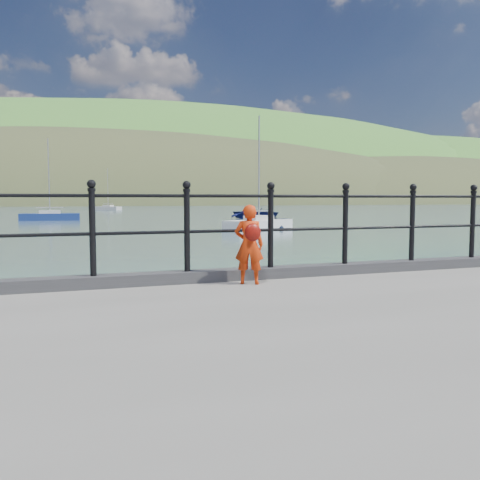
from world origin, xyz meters
name	(u,v)px	position (x,y,z in m)	size (l,w,h in m)	color
ground	(227,348)	(0.00, 0.00, 0.00)	(600.00, 600.00, 0.00)	#2D4251
kerb	(230,275)	(0.00, -0.15, 1.07)	(60.00, 0.30, 0.15)	#28282B
railing	(230,220)	(0.00, -0.15, 1.82)	(18.11, 0.11, 1.20)	black
far_shore	(146,250)	(38.34, 239.41, -22.57)	(830.00, 200.00, 156.00)	#333A21
child	(249,244)	(0.13, -0.55, 1.53)	(0.45, 0.38, 1.03)	red
launch_blue	(257,213)	(18.13, 44.09, 0.60)	(4.15, 5.81, 1.20)	#12174F
launch_navy	(273,219)	(12.23, 26.40, 0.70)	(2.29, 2.65, 1.40)	black
sailboat_port	(50,217)	(-2.84, 46.99, 0.34)	(5.70, 2.01, 8.23)	navy
sailboat_deep	(108,208)	(7.19, 94.33, 0.34)	(4.92, 5.17, 8.23)	beige
sailboat_near	(259,225)	(10.76, 25.44, 0.34)	(5.74, 4.09, 7.89)	silver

